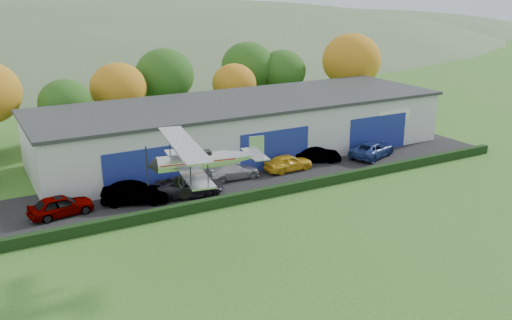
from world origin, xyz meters
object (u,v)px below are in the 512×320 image
car_3 (232,171)px  car_5 (317,155)px  hangar (244,126)px  biplane (202,159)px  car_4 (288,163)px  car_1 (135,193)px  car_0 (61,205)px  car_6 (372,149)px  car_2 (189,186)px

car_3 → car_5: size_ratio=1.11×
hangar → biplane: bearing=-124.1°
car_4 → car_5: bearing=-78.5°
car_1 → car_4: car_1 is taller
car_0 → car_1: car_1 is taller
car_5 → car_6: size_ratio=0.80×
car_5 → biplane: biplane is taller
car_0 → car_4: 19.78m
car_2 → car_3: 5.23m
car_4 → biplane: size_ratio=0.54×
biplane → car_5: bearing=44.5°
car_1 → car_6: size_ratio=0.91×
car_1 → car_2: (4.23, -0.40, -0.05)m
car_0 → car_2: (9.59, -0.73, -0.01)m
car_0 → car_5: 23.57m
hangar → car_2: 12.89m
car_2 → car_5: (13.93, 2.27, -0.05)m
car_3 → car_6: (14.65, -0.97, 0.05)m
hangar → car_6: size_ratio=7.45×
car_5 → car_4: bearing=127.0°
car_1 → car_6: (23.74, 0.58, -0.06)m
car_6 → biplane: (-22.44, -10.69, 5.42)m
car_4 → biplane: bearing=128.8°
hangar → car_1: hangar is taller
car_0 → biplane: 13.51m
hangar → car_4: size_ratio=9.10×
car_1 → car_6: bearing=-68.2°
car_0 → car_4: (19.77, 0.68, -0.02)m
car_6 → car_0: bearing=69.6°
car_2 → car_4: (10.18, 1.41, -0.01)m
car_1 → biplane: biplane is taller
hangar → car_2: hangar is taller
car_4 → car_1: bearing=92.4°
car_2 → car_3: bearing=-53.7°
car_4 → car_6: bearing=-94.1°
car_0 → car_2: car_0 is taller
car_0 → car_3: size_ratio=0.94×
car_0 → biplane: (6.67, -10.44, 5.39)m
car_3 → biplane: bearing=148.1°
car_0 → car_3: car_0 is taller
hangar → car_6: bearing=-37.0°
hangar → car_3: (-4.61, -6.61, -1.90)m
car_3 → car_5: bearing=-86.1°
car_2 → biplane: (-2.93, -9.71, 5.41)m
car_3 → biplane: size_ratio=0.59×
car_5 → car_6: car_6 is taller
car_3 → car_4: size_ratio=1.09×
biplane → hangar: bearing=64.9°
hangar → car_1: bearing=-149.2°
biplane → car_1: bearing=106.4°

